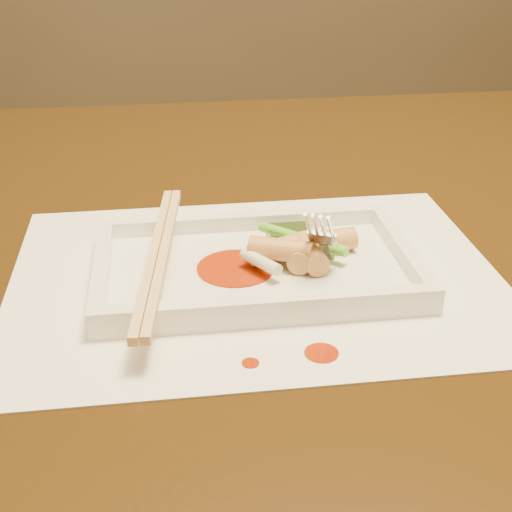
{
  "coord_description": "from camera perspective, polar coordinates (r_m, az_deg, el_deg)",
  "views": [
    {
      "loc": [
        -0.11,
        -0.59,
        1.04
      ],
      "look_at": [
        -0.04,
        -0.09,
        0.77
      ],
      "focal_mm": 50.0,
      "sensor_mm": 36.0,
      "label": 1
    }
  ],
  "objects": [
    {
      "name": "table",
      "position": [
        0.72,
        2.0,
        -5.21
      ],
      "size": [
        1.4,
        0.9,
        0.75
      ],
      "color": "black",
      "rests_on": "ground"
    },
    {
      "name": "rice_cake_0",
      "position": [
        0.59,
        3.82,
        0.3
      ],
      "size": [
        0.03,
        0.05,
        0.02
      ],
      "primitive_type": "cylinder",
      "rotation": [
        1.57,
        0.0,
        2.77
      ],
      "color": "tan",
      "rests_on": "plate_base"
    },
    {
      "name": "plate_rim_right",
      "position": [
        0.61,
        11.67,
        0.48
      ],
      "size": [
        0.01,
        0.14,
        0.01
      ],
      "primitive_type": "cube",
      "color": "white",
      "rests_on": "plate_base"
    },
    {
      "name": "veg_piece",
      "position": [
        0.62,
        2.71,
        1.7
      ],
      "size": [
        0.04,
        0.03,
        0.01
      ],
      "primitive_type": "cube",
      "rotation": [
        0.0,
        0.0,
        0.0
      ],
      "color": "black",
      "rests_on": "plate_base"
    },
    {
      "name": "plate_rim_left",
      "position": [
        0.58,
        -12.26,
        -1.03
      ],
      "size": [
        0.01,
        0.14,
        0.01
      ],
      "primitive_type": "cube",
      "color": "white",
      "rests_on": "plate_base"
    },
    {
      "name": "plate_base",
      "position": [
        0.59,
        0.0,
        -1.21
      ],
      "size": [
        0.26,
        0.16,
        0.01
      ],
      "primitive_type": "cube",
      "color": "white",
      "rests_on": "placemat"
    },
    {
      "name": "fork",
      "position": [
        0.58,
        6.66,
        6.85
      ],
      "size": [
        0.09,
        0.1,
        0.14
      ],
      "primitive_type": null,
      "color": "silver",
      "rests_on": "plate_base"
    },
    {
      "name": "rice_cake_3",
      "position": [
        0.58,
        4.34,
        0.2
      ],
      "size": [
        0.02,
        0.05,
        0.02
      ],
      "primitive_type": "cylinder",
      "rotation": [
        1.57,
        0.0,
        0.11
      ],
      "color": "tan",
      "rests_on": "plate_base"
    },
    {
      "name": "scallion_green",
      "position": [
        0.6,
        3.71,
        1.38
      ],
      "size": [
        0.07,
        0.06,
        0.01
      ],
      "primitive_type": "cylinder",
      "rotation": [
        1.57,
        0.0,
        0.82
      ],
      "color": "#49AB1B",
      "rests_on": "plate_base"
    },
    {
      "name": "chopstick_a",
      "position": [
        0.57,
        -8.17,
        0.15
      ],
      "size": [
        0.04,
        0.24,
        0.01
      ],
      "primitive_type": "cube",
      "rotation": [
        0.0,
        0.0,
        -0.12
      ],
      "color": "#E3B171",
      "rests_on": "plate_rim_near"
    },
    {
      "name": "chopstick_b",
      "position": [
        0.57,
        -7.37,
        0.2
      ],
      "size": [
        0.04,
        0.24,
        0.01
      ],
      "primitive_type": "cube",
      "rotation": [
        0.0,
        0.0,
        -0.12
      ],
      "color": "#E3B171",
      "rests_on": "plate_rim_near"
    },
    {
      "name": "rice_cake_1",
      "position": [
        0.59,
        1.39,
        0.48
      ],
      "size": [
        0.05,
        0.03,
        0.02
      ],
      "primitive_type": "cylinder",
      "rotation": [
        1.57,
        0.0,
        1.94
      ],
      "color": "tan",
      "rests_on": "plate_base"
    },
    {
      "name": "sauce_splatter_a",
      "position": [
        0.5,
        5.27,
        -7.72
      ],
      "size": [
        0.02,
        0.02,
        0.0
      ],
      "primitive_type": "cylinder",
      "color": "#9C2404",
      "rests_on": "placemat"
    },
    {
      "name": "rice_cake_4",
      "position": [
        0.61,
        6.08,
        1.24
      ],
      "size": [
        0.04,
        0.02,
        0.02
      ],
      "primitive_type": "cylinder",
      "rotation": [
        1.57,
        0.0,
        1.71
      ],
      "color": "tan",
      "rests_on": "plate_base"
    },
    {
      "name": "sauce_blob_0",
      "position": [
        0.58,
        -1.64,
        -0.96
      ],
      "size": [
        0.06,
        0.06,
        0.0
      ],
      "primitive_type": "cylinder",
      "color": "#9C2404",
      "rests_on": "plate_base"
    },
    {
      "name": "plate_rim_near",
      "position": [
        0.52,
        1.1,
        -4.08
      ],
      "size": [
        0.26,
        0.01,
        0.01
      ],
      "primitive_type": "cube",
      "color": "white",
      "rests_on": "plate_base"
    },
    {
      "name": "scallion_white",
      "position": [
        0.57,
        0.39,
        -0.46
      ],
      "size": [
        0.03,
        0.04,
        0.01
      ],
      "primitive_type": "cylinder",
      "rotation": [
        1.57,
        0.0,
        0.6
      ],
      "color": "#EAEACC",
      "rests_on": "plate_base"
    },
    {
      "name": "placemat",
      "position": [
        0.59,
        0.0,
        -1.62
      ],
      "size": [
        0.4,
        0.3,
        0.0
      ],
      "primitive_type": "cube",
      "color": "white",
      "rests_on": "table"
    },
    {
      "name": "sauce_splatter_b",
      "position": [
        0.48,
        -0.45,
        -8.55
      ],
      "size": [
        0.01,
        0.01,
        0.0
      ],
      "primitive_type": "cylinder",
      "color": "#9C2404",
      "rests_on": "placemat"
    },
    {
      "name": "rice_cake_2",
      "position": [
        0.57,
        1.97,
        0.5
      ],
      "size": [
        0.05,
        0.04,
        0.02
      ],
      "primitive_type": "cylinder",
      "rotation": [
        1.57,
        0.0,
        1.2
      ],
      "color": "tan",
      "rests_on": "plate_base"
    },
    {
      "name": "plate_rim_far",
      "position": [
        0.65,
        -0.88,
        2.79
      ],
      "size": [
        0.26,
        0.01,
        0.01
      ],
      "primitive_type": "cube",
      "color": "white",
      "rests_on": "plate_base"
    }
  ]
}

